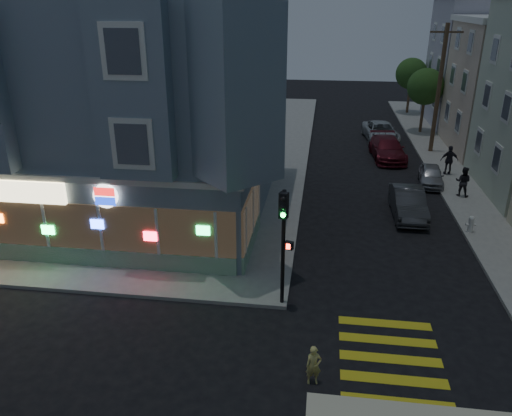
% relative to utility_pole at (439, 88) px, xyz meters
% --- Properties ---
extents(ground, '(120.00, 120.00, 0.00)m').
position_rel_utility_pole_xyz_m(ground, '(-12.00, -24.00, -4.80)').
color(ground, black).
rests_on(ground, ground).
extents(sidewalk_nw, '(33.00, 42.00, 0.15)m').
position_rel_utility_pole_xyz_m(sidewalk_nw, '(-25.50, -1.00, -4.72)').
color(sidewalk_nw, gray).
rests_on(sidewalk_nw, ground).
extents(corner_building, '(14.60, 14.60, 11.40)m').
position_rel_utility_pole_xyz_m(corner_building, '(-18.00, -13.02, 1.02)').
color(corner_building, slate).
rests_on(corner_building, sidewalk_nw).
extents(row_house_d, '(12.00, 8.60, 10.50)m').
position_rel_utility_pole_xyz_m(row_house_d, '(7.50, 10.00, 0.60)').
color(row_house_d, '#A29FAF').
rests_on(row_house_d, sidewalk_ne).
extents(utility_pole, '(2.20, 0.30, 9.00)m').
position_rel_utility_pole_xyz_m(utility_pole, '(0.00, 0.00, 0.00)').
color(utility_pole, '#4C3826').
rests_on(utility_pole, sidewalk_ne).
extents(street_tree_near, '(3.00, 3.00, 5.30)m').
position_rel_utility_pole_xyz_m(street_tree_near, '(0.20, 6.00, -0.86)').
color(street_tree_near, '#4C3826').
rests_on(street_tree_near, sidewalk_ne).
extents(street_tree_far, '(3.00, 3.00, 5.30)m').
position_rel_utility_pole_xyz_m(street_tree_far, '(0.20, 14.00, -0.86)').
color(street_tree_far, '#4C3826').
rests_on(street_tree_far, sidewalk_ne).
extents(running_child, '(0.51, 0.39, 1.27)m').
position_rel_utility_pole_xyz_m(running_child, '(-7.92, -25.65, -4.16)').
color(running_child, '#CCC468').
rests_on(running_child, ground).
extents(pedestrian_a, '(1.03, 0.93, 1.72)m').
position_rel_utility_pole_xyz_m(pedestrian_a, '(0.03, -9.37, -3.78)').
color(pedestrian_a, black).
rests_on(pedestrian_a, sidewalk_ne).
extents(pedestrian_b, '(1.10, 0.47, 1.87)m').
position_rel_utility_pole_xyz_m(pedestrian_b, '(0.09, -5.45, -3.71)').
color(pedestrian_b, '#222128').
rests_on(pedestrian_b, sidewalk_ne).
extents(parked_car_a, '(1.79, 3.63, 1.19)m').
position_rel_utility_pole_xyz_m(parked_car_a, '(-1.30, -7.24, -4.20)').
color(parked_car_a, '#A0A2A8').
rests_on(parked_car_a, ground).
extents(parked_car_b, '(1.58, 4.46, 1.47)m').
position_rel_utility_pole_xyz_m(parked_car_b, '(-3.40, -12.44, -4.06)').
color(parked_car_b, '#3A3C40').
rests_on(parked_car_b, ground).
extents(parked_car_c, '(2.53, 5.38, 1.52)m').
position_rel_utility_pole_xyz_m(parked_car_c, '(-3.40, -2.04, -4.04)').
color(parked_car_c, maroon).
rests_on(parked_car_c, ground).
extents(parked_car_d, '(2.93, 5.46, 1.46)m').
position_rel_utility_pole_xyz_m(parked_car_d, '(-3.40, 3.16, -4.07)').
color(parked_car_d, '#AEB4B9').
rests_on(parked_car_d, ground).
extents(traffic_signal, '(0.56, 0.50, 4.45)m').
position_rel_utility_pole_xyz_m(traffic_signal, '(-9.18, -21.81, -1.63)').
color(traffic_signal, black).
rests_on(traffic_signal, sidewalk_nw).
extents(fire_hydrant, '(0.48, 0.28, 0.83)m').
position_rel_utility_pole_xyz_m(fire_hydrant, '(-0.70, -14.37, -4.21)').
color(fire_hydrant, silver).
rests_on(fire_hydrant, sidewalk_ne).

